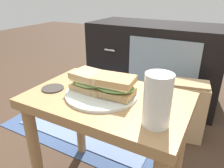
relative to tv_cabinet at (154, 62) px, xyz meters
The scene contains 9 objects.
side_table 0.96m from the tv_cabinet, 82.28° to the right, with size 0.56×0.36×0.46m.
tv_cabinet is the anchor object (origin of this frame).
area_rug 0.57m from the tv_cabinet, 115.26° to the right, with size 1.02×0.85×0.01m.
plate 0.97m from the tv_cabinet, 83.58° to the right, with size 0.26×0.26×0.01m, color silver.
sandwich_front 0.97m from the tv_cabinet, 86.48° to the right, with size 0.14×0.11×0.07m.
sandwich_back 0.99m from the tv_cabinet, 80.74° to the right, with size 0.15×0.10×0.07m.
beer_glass 1.11m from the tv_cabinet, 72.31° to the right, with size 0.07×0.07×0.15m.
coaster 1.01m from the tv_cabinet, 94.56° to the right, with size 0.08×0.08×0.01m, color #332D28.
paper_bag 0.54m from the tv_cabinet, 51.06° to the right, with size 0.22×0.16×0.35m.
Camera 1 is at (0.33, -0.57, 0.80)m, focal length 34.06 mm.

